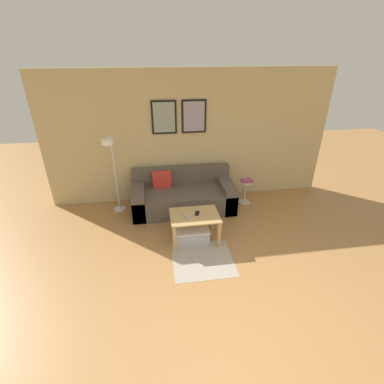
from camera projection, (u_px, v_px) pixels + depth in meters
The scene contains 11 objects.
ground_plane at pixel (237, 346), 2.98m from camera, with size 16.00×16.00×0.00m, color #A87542.
wall_back at pixel (190, 137), 5.45m from camera, with size 5.60×0.09×2.55m.
area_rug at pixel (203, 259), 4.20m from camera, with size 0.91×0.86×0.01m, color #A39989.
couch at pixel (183, 195), 5.47m from camera, with size 1.95×0.92×0.74m.
coffee_table at pixel (195, 220), 4.47m from camera, with size 0.78×0.56×0.48m.
storage_bin at pixel (191, 233), 4.59m from camera, with size 0.57×0.46×0.25m.
floor_lamp at pixel (112, 162), 4.82m from camera, with size 0.23×0.54×1.53m.
side_table at pixel (245, 190), 5.62m from camera, with size 0.29×0.29×0.48m.
book_stack at pixel (247, 180), 5.51m from camera, with size 0.24×0.19×0.05m.
remote_control at pixel (186, 217), 4.36m from camera, with size 0.04×0.15×0.02m, color #99999E.
cell_phone at pixel (197, 213), 4.46m from camera, with size 0.07×0.14×0.01m, color black.
Camera 1 is at (-0.75, -1.79, 2.84)m, focal length 26.00 mm.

